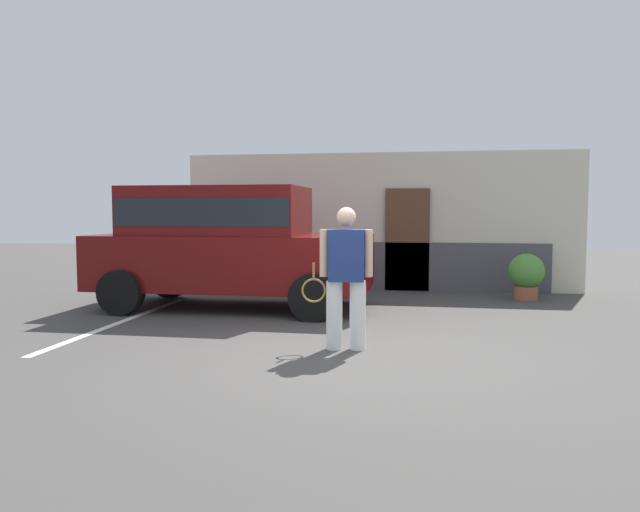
% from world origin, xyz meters
% --- Properties ---
extents(ground_plane, '(40.00, 40.00, 0.00)m').
position_xyz_m(ground_plane, '(0.00, 0.00, 0.00)').
color(ground_plane, '#423F3D').
extents(parking_stripe_0, '(0.12, 4.40, 0.01)m').
position_xyz_m(parking_stripe_0, '(-3.50, 1.50, 0.00)').
color(parking_stripe_0, silver).
rests_on(parking_stripe_0, ground_plane).
extents(house_frontage, '(8.19, 0.40, 2.84)m').
position_xyz_m(house_frontage, '(0.01, 5.92, 1.34)').
color(house_frontage, beige).
rests_on(house_frontage, ground_plane).
extents(parked_suv, '(4.60, 2.17, 2.05)m').
position_xyz_m(parked_suv, '(-2.35, 3.01, 1.15)').
color(parked_suv, '#590C0C').
rests_on(parked_suv, ground_plane).
extents(tennis_player_man, '(0.89, 0.31, 1.70)m').
position_xyz_m(tennis_player_man, '(0.02, 0.34, 0.88)').
color(tennis_player_man, white).
rests_on(tennis_player_man, ground_plane).
extents(potted_plant_by_porch, '(0.65, 0.65, 0.86)m').
position_xyz_m(potted_plant_by_porch, '(2.82, 4.82, 0.48)').
color(potted_plant_by_porch, '#9E5638').
rests_on(potted_plant_by_porch, ground_plane).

